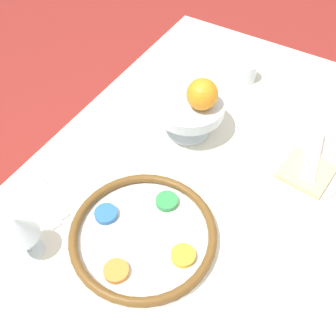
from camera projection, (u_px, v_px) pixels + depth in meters
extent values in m
plane|color=maroon|center=(203.00, 291.00, 1.57)|extent=(8.00, 8.00, 0.00)
cube|color=silver|center=(211.00, 245.00, 1.28)|extent=(1.21, 0.91, 0.76)
cylinder|color=silver|center=(143.00, 237.00, 0.87)|extent=(0.32, 0.32, 0.01)
torus|color=brown|center=(143.00, 233.00, 0.85)|extent=(0.32, 0.32, 0.02)
cylinder|color=#33934C|center=(167.00, 201.00, 0.91)|extent=(0.05, 0.05, 0.01)
cylinder|color=#2D6BB7|center=(106.00, 214.00, 0.89)|extent=(0.05, 0.05, 0.01)
cylinder|color=orange|center=(116.00, 271.00, 0.80)|extent=(0.05, 0.05, 0.01)
cylinder|color=gold|center=(183.00, 256.00, 0.82)|extent=(0.05, 0.05, 0.01)
cylinder|color=silver|center=(31.00, 250.00, 0.85)|extent=(0.06, 0.06, 0.00)
cylinder|color=silver|center=(26.00, 243.00, 0.82)|extent=(0.01, 0.01, 0.06)
cone|color=silver|center=(18.00, 227.00, 0.77)|extent=(0.08, 0.08, 0.06)
cylinder|color=silver|center=(188.00, 129.00, 1.08)|extent=(0.12, 0.12, 0.01)
cylinder|color=silver|center=(188.00, 120.00, 1.05)|extent=(0.03, 0.03, 0.06)
cylinder|color=silver|center=(189.00, 106.00, 1.01)|extent=(0.19, 0.19, 0.03)
sphere|color=orange|center=(202.00, 94.00, 0.96)|extent=(0.08, 0.08, 0.08)
cylinder|color=silver|center=(305.00, 174.00, 0.98)|extent=(0.17, 0.17, 0.01)
cube|color=#D1B784|center=(306.00, 172.00, 0.97)|extent=(0.13, 0.13, 0.01)
cylinder|color=white|center=(313.00, 156.00, 1.00)|extent=(0.19, 0.07, 0.04)
cylinder|color=silver|center=(246.00, 71.00, 1.20)|extent=(0.06, 0.06, 0.06)
cube|color=silver|center=(41.00, 203.00, 0.92)|extent=(0.08, 0.16, 0.01)
cube|color=silver|center=(50.00, 195.00, 0.94)|extent=(0.08, 0.16, 0.01)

